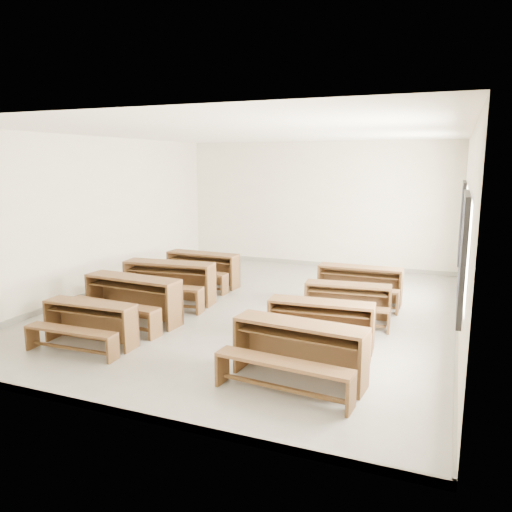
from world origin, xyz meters
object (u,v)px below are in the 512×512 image
at_px(desk_set_0, 89,321).
at_px(desk_set_7, 359,282).
at_px(desk_set_4, 298,348).
at_px(desk_set_1, 131,296).
at_px(desk_set_3, 202,267).
at_px(desk_set_6, 347,300).
at_px(desk_set_2, 168,279).
at_px(desk_set_5, 320,321).

height_order(desk_set_0, desk_set_7, desk_set_7).
xyz_separation_m(desk_set_0, desk_set_4, (3.25, -0.04, 0.06)).
bearing_deg(desk_set_1, desk_set_7, 41.46).
bearing_deg(desk_set_0, desk_set_4, -2.46).
relative_size(desk_set_1, desk_set_3, 1.08).
xyz_separation_m(desk_set_1, desk_set_4, (3.31, -1.19, -0.02)).
bearing_deg(desk_set_3, desk_set_7, 0.82).
height_order(desk_set_3, desk_set_6, desk_set_3).
distance_m(desk_set_0, desk_set_6, 4.19).
bearing_deg(desk_set_2, desk_set_6, -3.08).
bearing_deg(desk_set_5, desk_set_6, 80.94).
xyz_separation_m(desk_set_3, desk_set_7, (3.45, -0.07, -0.01)).
bearing_deg(desk_set_1, desk_set_3, 95.44).
xyz_separation_m(desk_set_4, desk_set_6, (0.07, 2.61, -0.06)).
bearing_deg(desk_set_7, desk_set_2, -158.84).
xyz_separation_m(desk_set_0, desk_set_7, (3.31, 3.75, 0.04)).
xyz_separation_m(desk_set_2, desk_set_7, (3.43, 1.35, -0.05)).
height_order(desk_set_5, desk_set_7, desk_set_7).
xyz_separation_m(desk_set_1, desk_set_5, (3.27, 0.05, -0.05)).
bearing_deg(desk_set_6, desk_set_3, 154.50).
bearing_deg(desk_set_5, desk_set_2, 155.56).
bearing_deg(desk_set_6, desk_set_2, 177.11).
height_order(desk_set_3, desk_set_7, desk_set_3).
distance_m(desk_set_1, desk_set_2, 1.27).
height_order(desk_set_0, desk_set_5, desk_set_5).
bearing_deg(desk_set_2, desk_set_4, -41.67).
bearing_deg(desk_set_6, desk_set_5, -100.20).
bearing_deg(desk_set_0, desk_set_3, 90.53).
xyz_separation_m(desk_set_4, desk_set_7, (0.06, 3.80, -0.02)).
xyz_separation_m(desk_set_1, desk_set_3, (-0.08, 2.68, -0.03)).
distance_m(desk_set_3, desk_set_6, 3.69).
height_order(desk_set_1, desk_set_3, desk_set_1).
height_order(desk_set_2, desk_set_6, desk_set_2).
bearing_deg(desk_set_4, desk_set_5, 96.97).
bearing_deg(desk_set_5, desk_set_4, -92.46).
relative_size(desk_set_3, desk_set_6, 1.10).
bearing_deg(desk_set_3, desk_set_2, -86.97).
xyz_separation_m(desk_set_1, desk_set_6, (3.39, 1.42, -0.08)).
bearing_deg(desk_set_5, desk_set_0, -164.04).
xyz_separation_m(desk_set_3, desk_set_6, (3.47, -1.26, -0.05)).
xyz_separation_m(desk_set_4, desk_set_5, (-0.04, 1.23, -0.03)).
bearing_deg(desk_set_4, desk_set_2, 149.09).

